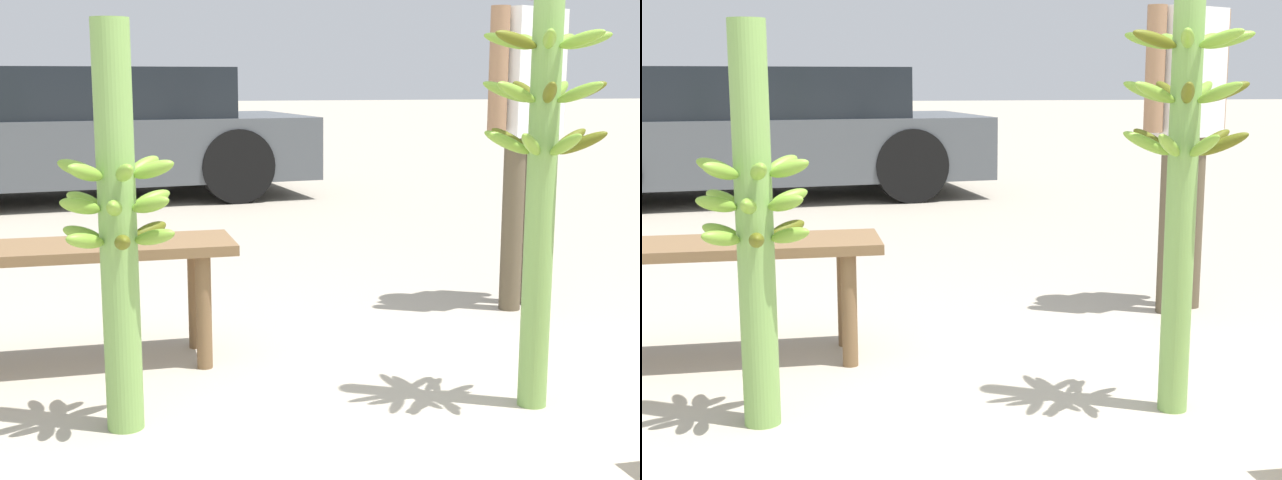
% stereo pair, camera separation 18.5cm
% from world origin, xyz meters
% --- Properties ---
extents(ground_plane, '(80.00, 80.00, 0.00)m').
position_xyz_m(ground_plane, '(0.00, 0.00, 0.00)').
color(ground_plane, '#A89E8C').
extents(banana_stalk_left, '(0.37, 0.38, 1.28)m').
position_xyz_m(banana_stalk_left, '(-0.72, 0.50, 0.66)').
color(banana_stalk_left, '#7AA851').
rests_on(banana_stalk_left, ground_plane).
extents(banana_stalk_center, '(0.42, 0.42, 1.70)m').
position_xyz_m(banana_stalk_center, '(0.64, 0.40, 0.90)').
color(banana_stalk_center, '#7AA851').
rests_on(banana_stalk_center, ground_plane).
extents(vendor_person, '(0.52, 0.33, 1.68)m').
position_xyz_m(vendor_person, '(1.18, 1.64, 1.03)').
color(vendor_person, brown).
rests_on(vendor_person, ground_plane).
extents(market_bench, '(1.49, 0.42, 0.48)m').
position_xyz_m(market_bench, '(-1.03, 1.17, 0.41)').
color(market_bench, brown).
rests_on(market_bench, ground_plane).
extents(parked_car, '(4.36, 2.27, 1.19)m').
position_xyz_m(parked_car, '(-1.01, 6.21, 0.59)').
color(parked_car, '#4C5156').
rests_on(parked_car, ground_plane).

